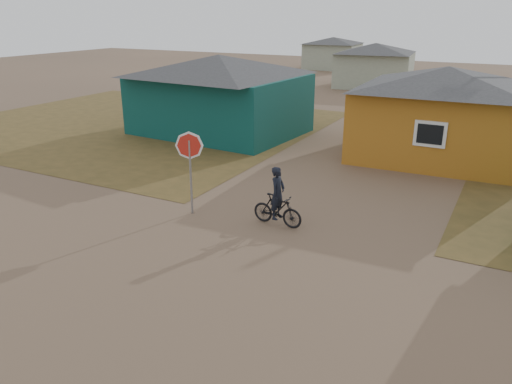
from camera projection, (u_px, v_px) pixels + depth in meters
ground at (224, 289)px, 11.52m from camera, size 120.00×120.00×0.00m
grass_nw at (134, 124)px, 28.49m from camera, size 20.00×18.00×0.00m
house_teal at (219, 93)px, 25.78m from camera, size 8.93×7.08×4.00m
house_yellow at (444, 112)px, 21.35m from camera, size 7.72×6.76×3.90m
house_pale_west at (374, 64)px, 41.76m from camera, size 7.04×6.15×3.60m
house_pale_north at (333, 52)px, 55.28m from camera, size 6.28×5.81×3.40m
stop_sign at (190, 155)px, 15.20m from camera, size 0.87×0.08×2.65m
cyclist at (277, 204)px, 14.77m from camera, size 1.63×0.60×1.81m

